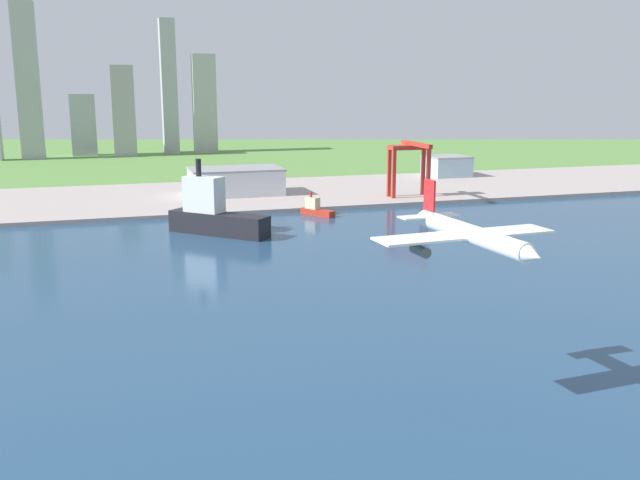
% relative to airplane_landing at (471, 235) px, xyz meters
% --- Properties ---
extents(ground_plane, '(2400.00, 2400.00, 0.00)m').
position_rel_airplane_landing_xyz_m(ground_plane, '(-19.95, 144.73, -41.43)').
color(ground_plane, '#598940').
extents(water_bay, '(840.00, 360.00, 0.15)m').
position_rel_airplane_landing_xyz_m(water_bay, '(-19.95, 84.73, -41.36)').
color(water_bay, navy).
rests_on(water_bay, ground).
extents(industrial_pier, '(840.00, 140.00, 2.50)m').
position_rel_airplane_landing_xyz_m(industrial_pier, '(-19.95, 334.73, -40.18)').
color(industrial_pier, '#A89B95').
rests_on(industrial_pier, ground).
extents(airplane_landing, '(43.67, 46.06, 14.21)m').
position_rel_airplane_landing_xyz_m(airplane_landing, '(0.00, 0.00, 0.00)').
color(airplane_landing, white).
extents(tugboat_small, '(16.47, 22.11, 13.13)m').
position_rel_airplane_landing_xyz_m(tugboat_small, '(39.28, 251.74, -37.59)').
color(tugboat_small, '#B22D1E').
rests_on(tugboat_small, water_bay).
extents(cargo_ship, '(47.26, 47.19, 37.91)m').
position_rel_airplane_landing_xyz_m(cargo_ship, '(-25.69, 215.52, -30.80)').
color(cargo_ship, black).
rests_on(cargo_ship, water_bay).
extents(port_crane_red, '(26.95, 42.30, 36.46)m').
position_rel_airplane_landing_xyz_m(port_crane_red, '(114.07, 286.17, -12.25)').
color(port_crane_red, '#B72D23').
rests_on(port_crane_red, industrial_pier).
extents(warehouse_main, '(61.26, 38.48, 17.68)m').
position_rel_airplane_landing_xyz_m(warehouse_main, '(7.04, 331.82, -30.07)').
color(warehouse_main, silver).
rests_on(warehouse_main, industrial_pier).
extents(warehouse_annex, '(31.81, 32.62, 16.24)m').
position_rel_airplane_landing_xyz_m(warehouse_annex, '(188.71, 379.86, -30.79)').
color(warehouse_annex, '#99BCD1').
rests_on(warehouse_annex, industrial_pier).
extents(distant_skyline, '(244.48, 54.33, 156.43)m').
position_rel_airplane_landing_xyz_m(distant_skyline, '(-76.30, 662.78, 18.20)').
color(distant_skyline, '#BABBBE').
rests_on(distant_skyline, ground).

